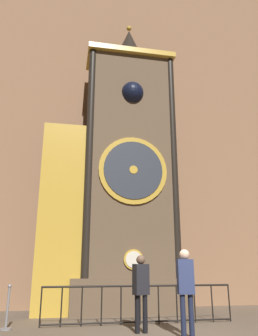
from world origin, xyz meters
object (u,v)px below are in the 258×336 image
object	(u,v)px
stanchion_post	(7,315)
clock_tower	(117,177)
visitor_near	(141,285)
visitor_far	(186,283)

from	to	relation	value
stanchion_post	clock_tower	bearing A→B (deg)	36.57
visitor_near	visitor_far	bearing A→B (deg)	-55.48
visitor_near	stanchion_post	xyz separation A→B (m)	(-3.02, 0.99, -0.68)
visitor_far	clock_tower	bearing A→B (deg)	110.32
visitor_near	stanchion_post	bearing A→B (deg)	145.26
visitor_far	stanchion_post	size ratio (longest dim) A/B	1.77
visitor_far	stanchion_post	distance (m)	4.27
clock_tower	visitor_far	bearing A→B (deg)	-76.61
stanchion_post	visitor_far	bearing A→B (deg)	-23.43
visitor_far	stanchion_post	bearing A→B (deg)	163.49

